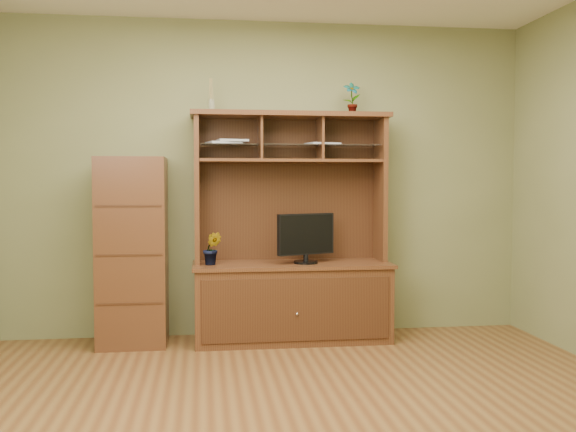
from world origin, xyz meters
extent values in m
cube|color=brown|center=(0.00, 0.00, -0.01)|extent=(4.50, 4.00, 0.02)
cube|color=olive|center=(0.00, 2.01, 1.35)|extent=(4.50, 0.02, 2.70)
cube|color=olive|center=(0.00, -2.01, 1.35)|extent=(4.50, 0.02, 2.70)
cube|color=#452313|center=(0.16, 1.71, 0.31)|extent=(1.60, 0.55, 0.62)
cube|color=#351A0E|center=(0.16, 1.42, 0.31)|extent=(1.50, 0.01, 0.50)
sphere|color=silver|center=(0.16, 1.41, 0.28)|extent=(0.02, 0.02, 0.02)
cube|color=#452313|center=(0.16, 1.71, 0.64)|extent=(1.64, 0.59, 0.03)
cube|color=#452313|center=(-0.62, 1.80, 1.27)|extent=(0.04, 0.35, 1.25)
cube|color=#452313|center=(0.94, 1.80, 1.27)|extent=(0.04, 0.35, 1.25)
cube|color=#351A0E|center=(0.16, 1.97, 1.27)|extent=(1.52, 0.02, 1.25)
cube|color=#452313|center=(0.16, 1.80, 1.88)|extent=(1.66, 0.40, 0.04)
cube|color=#452313|center=(0.16, 1.80, 1.50)|extent=(1.52, 0.32, 0.02)
cube|color=#452313|center=(-0.09, 1.80, 1.69)|extent=(0.02, 0.31, 0.35)
cube|color=#452313|center=(0.42, 1.80, 1.69)|extent=(0.02, 0.31, 0.35)
cube|color=silver|center=(0.16, 1.79, 1.63)|extent=(1.50, 0.27, 0.01)
cylinder|color=black|center=(0.27, 1.65, 0.66)|extent=(0.20, 0.20, 0.02)
cylinder|color=black|center=(0.27, 1.65, 0.70)|extent=(0.04, 0.04, 0.06)
cube|color=black|center=(0.27, 1.65, 0.89)|extent=(0.49, 0.23, 0.34)
imported|color=#305A1F|center=(-0.50, 1.65, 0.78)|extent=(0.16, 0.14, 0.27)
imported|color=#265E21|center=(0.69, 1.80, 2.04)|extent=(0.14, 0.10, 0.27)
cylinder|color=silver|center=(-0.50, 1.80, 1.95)|extent=(0.05, 0.05, 0.10)
cylinder|color=#9F8A4F|center=(-0.50, 1.80, 2.09)|extent=(0.04, 0.04, 0.18)
cube|color=#AFAFB4|center=(-0.39, 1.80, 1.64)|extent=(0.31, 0.27, 0.02)
cube|color=#AFAFB4|center=(-0.32, 1.80, 1.66)|extent=(0.27, 0.22, 0.02)
cube|color=#AFAFB4|center=(0.44, 1.80, 1.64)|extent=(0.29, 0.25, 0.02)
cube|color=#452313|center=(-1.13, 1.74, 0.76)|extent=(0.54, 0.49, 1.52)
cube|color=#351A0E|center=(-1.13, 1.49, 0.38)|extent=(0.50, 0.01, 0.02)
cube|color=#351A0E|center=(-1.13, 1.49, 0.76)|extent=(0.50, 0.01, 0.01)
cube|color=#351A0E|center=(-1.13, 1.49, 1.14)|extent=(0.50, 0.01, 0.02)
camera|label=1|loc=(-0.57, -3.55, 1.32)|focal=40.00mm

